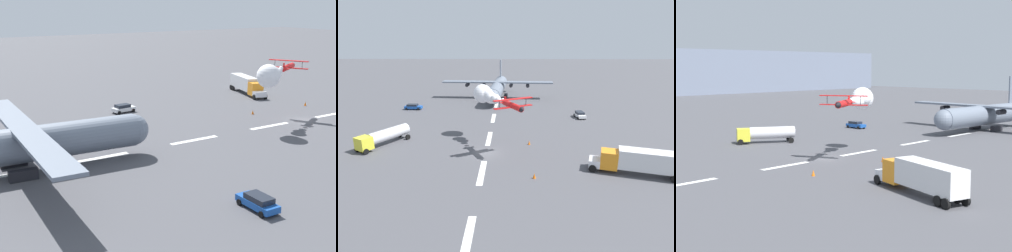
% 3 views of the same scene
% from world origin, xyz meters
% --- Properties ---
extents(ground_plane, '(440.00, 440.00, 0.00)m').
position_xyz_m(ground_plane, '(0.00, 0.00, 0.00)').
color(ground_plane, '#4C4C51').
rests_on(ground_plane, ground).
extents(runway_stripe_3, '(8.00, 0.90, 0.01)m').
position_xyz_m(runway_stripe_3, '(-22.37, 0.00, 0.01)').
color(runway_stripe_3, white).
rests_on(runway_stripe_3, ground).
extents(runway_stripe_4, '(8.00, 0.90, 0.01)m').
position_xyz_m(runway_stripe_4, '(-7.46, 0.00, 0.01)').
color(runway_stripe_4, white).
rests_on(runway_stripe_4, ground).
extents(runway_stripe_5, '(8.00, 0.90, 0.01)m').
position_xyz_m(runway_stripe_5, '(7.46, 0.00, 0.01)').
color(runway_stripe_5, white).
rests_on(runway_stripe_5, ground).
extents(runway_stripe_6, '(8.00, 0.90, 0.01)m').
position_xyz_m(runway_stripe_6, '(22.37, 0.00, 0.01)').
color(runway_stripe_6, white).
rests_on(runway_stripe_6, ground).
extents(runway_stripe_7, '(8.00, 0.90, 0.01)m').
position_xyz_m(runway_stripe_7, '(37.29, 0.00, 0.01)').
color(runway_stripe_7, white).
rests_on(runway_stripe_7, ground).
extents(runway_stripe_8, '(8.00, 0.90, 0.01)m').
position_xyz_m(runway_stripe_8, '(52.20, 0.00, 0.01)').
color(runway_stripe_8, white).
rests_on(runway_stripe_8, ground).
extents(cargo_transport_plane, '(29.77, 35.15, 11.41)m').
position_xyz_m(cargo_transport_plane, '(45.37, 0.11, 3.47)').
color(cargo_transport_plane, slate).
rests_on(cargo_transport_plane, ground).
extents(stunt_biplane_red, '(15.32, 10.85, 3.60)m').
position_xyz_m(stunt_biplane_red, '(7.87, 0.17, 8.44)').
color(stunt_biplane_red, red).
extents(semi_truck_orange, '(6.55, 13.41, 3.70)m').
position_xyz_m(semi_truck_orange, '(-7.77, -22.86, 2.11)').
color(semi_truck_orange, silver).
rests_on(semi_truck_orange, ground).
extents(fuel_tanker_truck, '(9.98, 7.37, 2.90)m').
position_xyz_m(fuel_tanker_truck, '(3.43, 18.96, 1.75)').
color(fuel_tanker_truck, yellow).
rests_on(fuel_tanker_truck, ground).
extents(airport_staff_sedan, '(2.13, 4.64, 1.52)m').
position_xyz_m(airport_staff_sedan, '(30.85, 22.40, 0.81)').
color(airport_staff_sedan, '#194CA5').
rests_on(airport_staff_sedan, ground).
extents(traffic_cone_near, '(0.44, 0.44, 0.75)m').
position_xyz_m(traffic_cone_near, '(-9.19, -7.54, 0.38)').
color(traffic_cone_near, orange).
rests_on(traffic_cone_near, ground).
extents(traffic_cone_far, '(0.44, 0.44, 0.75)m').
position_xyz_m(traffic_cone_far, '(4.20, -7.62, 0.38)').
color(traffic_cone_far, orange).
rests_on(traffic_cone_far, ground).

